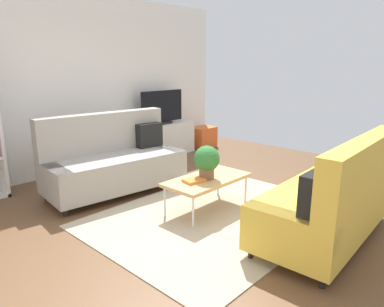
{
  "coord_description": "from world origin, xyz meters",
  "views": [
    {
      "loc": [
        -3.0,
        -2.67,
        1.78
      ],
      "look_at": [
        0.24,
        0.38,
        0.65
      ],
      "focal_mm": 33.25,
      "sensor_mm": 36.0,
      "label": 1
    }
  ],
  "objects": [
    {
      "name": "wall_far",
      "position": [
        0.0,
        2.8,
        1.45
      ],
      "size": [
        6.4,
        0.12,
        2.9
      ],
      "primitive_type": "cube",
      "color": "white",
      "rests_on": "ground_plane"
    },
    {
      "name": "couch_green",
      "position": [
        0.43,
        -1.39,
        0.45
      ],
      "size": [
        1.93,
        0.92,
        1.1
      ],
      "rotation": [
        0.0,
        0.0,
        0.04
      ],
      "color": "gold",
      "rests_on": "ground_plane"
    },
    {
      "name": "ground_plane",
      "position": [
        0.0,
        0.0,
        0.0
      ],
      "size": [
        7.68,
        7.68,
        0.0
      ],
      "primitive_type": "plane",
      "color": "brown"
    },
    {
      "name": "bottle_1",
      "position": [
        1.48,
        2.42,
        0.74
      ],
      "size": [
        0.06,
        0.06,
        0.2
      ],
      "primitive_type": "cylinder",
      "color": "gold",
      "rests_on": "tv_console"
    },
    {
      "name": "area_rug",
      "position": [
        0.09,
        -0.17,
        0.01
      ],
      "size": [
        2.9,
        2.2,
        0.01
      ],
      "primitive_type": "cube",
      "color": "tan",
      "rests_on": "ground_plane"
    },
    {
      "name": "potted_plant",
      "position": [
        0.13,
        0.03,
        0.65
      ],
      "size": [
        0.31,
        0.31,
        0.41
      ],
      "color": "brown",
      "rests_on": "coffee_table"
    },
    {
      "name": "table_book_0",
      "position": [
        -0.07,
        0.05,
        0.44
      ],
      "size": [
        0.27,
        0.22,
        0.03
      ],
      "primitive_type": "cube",
      "rotation": [
        0.0,
        0.0,
        -0.19
      ],
      "color": "orange",
      "rests_on": "coffee_table"
    },
    {
      "name": "tv",
      "position": [
        1.6,
        2.44,
        0.95
      ],
      "size": [
        1.0,
        0.2,
        0.64
      ],
      "color": "black",
      "rests_on": "tv_console"
    },
    {
      "name": "vase_1",
      "position": [
        1.19,
        2.51,
        0.71
      ],
      "size": [
        0.12,
        0.12,
        0.13
      ],
      "primitive_type": "cylinder",
      "color": "silver",
      "rests_on": "tv_console"
    },
    {
      "name": "couch_beige",
      "position": [
        -0.24,
        1.45,
        0.44
      ],
      "size": [
        1.98,
        1.05,
        1.1
      ],
      "rotation": [
        0.0,
        0.0,
        3.03
      ],
      "color": "gray",
      "rests_on": "ground_plane"
    },
    {
      "name": "storage_trunk",
      "position": [
        2.7,
        2.36,
        0.22
      ],
      "size": [
        0.52,
        0.4,
        0.44
      ],
      "primitive_type": "cube",
      "color": "orange",
      "rests_on": "ground_plane"
    },
    {
      "name": "vase_0",
      "position": [
        1.02,
        2.51,
        0.74
      ],
      "size": [
        0.12,
        0.12,
        0.19
      ],
      "primitive_type": "cylinder",
      "color": "#33B29E",
      "rests_on": "tv_console"
    },
    {
      "name": "coffee_table",
      "position": [
        0.14,
        0.03,
        0.39
      ],
      "size": [
        1.1,
        0.56,
        0.42
      ],
      "color": "tan",
      "rests_on": "ground_plane"
    },
    {
      "name": "tv_console",
      "position": [
        1.6,
        2.46,
        0.32
      ],
      "size": [
        1.4,
        0.44,
        0.64
      ],
      "primitive_type": "cube",
      "color": "silver",
      "rests_on": "ground_plane"
    },
    {
      "name": "bottle_0",
      "position": [
        1.38,
        2.42,
        0.76
      ],
      "size": [
        0.05,
        0.05,
        0.24
      ],
      "primitive_type": "cylinder",
      "color": "orange",
      "rests_on": "tv_console"
    }
  ]
}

